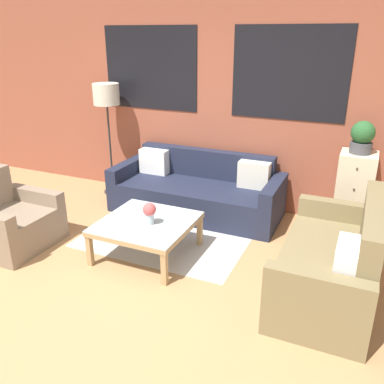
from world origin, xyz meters
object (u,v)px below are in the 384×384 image
Objects in this scene: drawer_cabinet at (354,193)px; settee_vintage at (333,264)px; couch_dark at (197,192)px; coffee_table at (147,226)px; flower_vase at (149,212)px; armchair_corner at (10,222)px; floor_lamp at (107,99)px; potted_plant at (362,137)px.

settee_vintage is at bearing -92.60° from drawer_cabinet.
coffee_table is at bearing -91.67° from couch_dark.
drawer_cabinet is 2.43m from flower_vase.
armchair_corner is 2.16m from floor_lamp.
drawer_cabinet reaches higher than flower_vase.
settee_vintage is 1.66m from potted_plant.
potted_plant is at bearing 6.16° from couch_dark.
floor_lamp reaches higher than potted_plant.
flower_vase is (0.03, -1.32, 0.26)m from couch_dark.
drawer_cabinet is at bearing -90.00° from potted_plant.
coffee_table is 4.02× the size of flower_vase.
floor_lamp reaches higher than drawer_cabinet.
flower_vase is (1.58, 0.38, 0.26)m from armchair_corner.
potted_plant is 1.57× the size of flower_vase.
floor_lamp reaches higher than coffee_table.
armchair_corner is at bearing -132.40° from couch_dark.
drawer_cabinet is 0.68m from potted_plant.
potted_plant is (1.96, 1.48, 0.83)m from coffee_table.
floor_lamp is 3.48m from drawer_cabinet.
floor_lamp reaches higher than couch_dark.
armchair_corner is 1.65m from flower_vase.
floor_lamp is 1.64× the size of drawer_cabinet.
drawer_cabinet is (0.06, 1.42, 0.18)m from settee_vintage.
armchair_corner is at bearing -171.94° from settee_vintage.
coffee_table is 0.58× the size of floor_lamp.
armchair_corner is (-3.40, -0.48, -0.03)m from settee_vintage.
armchair_corner is 2.33× the size of potted_plant.
floor_lamp reaches higher than flower_vase.
drawer_cabinet is at bearing 37.16° from coffee_table.
armchair_corner is 4.06m from potted_plant.
couch_dark is at bearing -173.84° from potted_plant.
floor_lamp is 4.37× the size of potted_plant.
armchair_corner reaches higher than coffee_table.
drawer_cabinet is at bearing 38.89° from flower_vase.
drawer_cabinet is (3.47, 1.91, 0.21)m from armchair_corner.
flower_vase is at bearing 13.57° from armchair_corner.
settee_vintage is 1.90× the size of armchair_corner.
drawer_cabinet is 2.67× the size of potted_plant.
coffee_table is at bearing -142.84° from potted_plant.
couch_dark is 2.26× the size of drawer_cabinet.
couch_dark is 2.22m from settee_vintage.
potted_plant reaches higher than settee_vintage.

